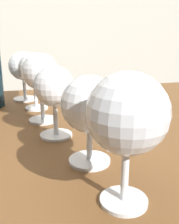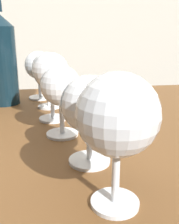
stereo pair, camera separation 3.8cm
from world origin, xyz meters
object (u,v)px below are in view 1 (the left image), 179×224
wine_glass_empty (90,106)px  wine_glass_white (23,67)px  wine_glass_amber (127,117)px  wine_glass_chardonnay (54,88)px  wine_glass_rose (34,70)px  wine_glass_cabernet (41,74)px

wine_glass_empty → wine_glass_white: wine_glass_white is taller
wine_glass_amber → wine_glass_empty: size_ratio=1.15×
wine_glass_chardonnay → wine_glass_white: bearing=99.9°
wine_glass_empty → wine_glass_rose: 0.32m
wine_glass_amber → wine_glass_rose: 0.43m
wine_glass_chardonnay → wine_glass_cabernet: bearing=100.1°
wine_glass_chardonnay → wine_glass_rose: 0.20m
wine_glass_rose → wine_glass_cabernet: bearing=-85.2°
wine_glass_chardonnay → wine_glass_white: 0.31m
wine_glass_empty → wine_glass_rose: size_ratio=0.94×
wine_glass_cabernet → wine_glass_white: bearing=99.8°
wine_glass_white → wine_glass_empty: bearing=-77.9°
wine_glass_empty → wine_glass_white: 0.43m
wine_glass_empty → wine_glass_cabernet: bearing=104.2°
wine_glass_amber → wine_glass_empty: wine_glass_amber is taller
wine_glass_amber → wine_glass_white: (-0.10, 0.52, -0.01)m
wine_glass_amber → wine_glass_white: size_ratio=1.11×
wine_glass_empty → wine_glass_white: bearing=102.1°
wine_glass_empty → wine_glass_rose: wine_glass_rose is taller
wine_glass_amber → wine_glass_cabernet: size_ratio=1.03×
wine_glass_chardonnay → wine_glass_cabernet: wine_glass_cabernet is taller
wine_glass_chardonnay → wine_glass_white: (-0.05, 0.30, 0.00)m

